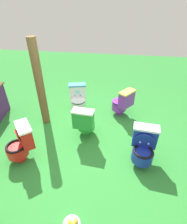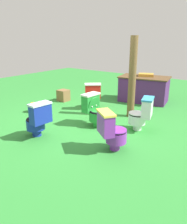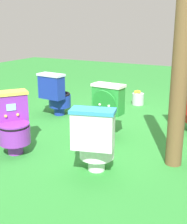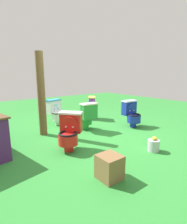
{
  "view_description": "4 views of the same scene",
  "coord_description": "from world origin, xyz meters",
  "px_view_note": "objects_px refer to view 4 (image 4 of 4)",
  "views": [
    {
      "loc": [
        -2.54,
        -0.66,
        2.53
      ],
      "look_at": [
        0.66,
        -0.16,
        0.38
      ],
      "focal_mm": 27.47,
      "sensor_mm": 36.0,
      "label": 1
    },
    {
      "loc": [
        3.09,
        -3.88,
        1.92
      ],
      "look_at": [
        0.56,
        -0.46,
        0.49
      ],
      "focal_mm": 36.16,
      "sensor_mm": 36.0,
      "label": 2
    },
    {
      "loc": [
        3.87,
        1.73,
        1.54
      ],
      "look_at": [
        0.68,
        0.03,
        0.48
      ],
      "focal_mm": 50.15,
      "sensor_mm": 36.0,
      "label": 3
    },
    {
      "loc": [
        -3.37,
        2.66,
        1.45
      ],
      "look_at": [
        0.5,
        -0.45,
        0.38
      ],
      "focal_mm": 28.64,
      "sensor_mm": 36.0,
      "label": 4
    }
  ],
  "objects_px": {
    "toilet_green": "(87,116)",
    "small_crate": "(109,167)",
    "toilet_red": "(69,131)",
    "toilet_purple": "(88,108)",
    "wooden_post": "(41,95)",
    "lemon_bucket": "(154,145)",
    "toilet_white": "(56,112)",
    "toilet_blue": "(132,113)"
  },
  "relations": [
    {
      "from": "toilet_green",
      "to": "lemon_bucket",
      "type": "bearing_deg",
      "value": -79.41
    },
    {
      "from": "toilet_blue",
      "to": "small_crate",
      "type": "relative_size",
      "value": 2.1
    },
    {
      "from": "toilet_blue",
      "to": "toilet_red",
      "type": "bearing_deg",
      "value": 11.93
    },
    {
      "from": "toilet_white",
      "to": "toilet_green",
      "type": "xyz_separation_m",
      "value": [
        -0.96,
        -0.37,
        0.0
      ]
    },
    {
      "from": "toilet_red",
      "to": "toilet_white",
      "type": "bearing_deg",
      "value": -59.91
    },
    {
      "from": "toilet_white",
      "to": "wooden_post",
      "type": "xyz_separation_m",
      "value": [
        -0.6,
        0.67,
        0.6
      ]
    },
    {
      "from": "toilet_green",
      "to": "small_crate",
      "type": "relative_size",
      "value": 2.1
    },
    {
      "from": "toilet_purple",
      "to": "wooden_post",
      "type": "height_order",
      "value": "wooden_post"
    },
    {
      "from": "wooden_post",
      "to": "lemon_bucket",
      "type": "xyz_separation_m",
      "value": [
        -2.23,
        -1.25,
        -0.86
      ]
    },
    {
      "from": "toilet_blue",
      "to": "toilet_green",
      "type": "bearing_deg",
      "value": -19.86
    },
    {
      "from": "toilet_blue",
      "to": "lemon_bucket",
      "type": "relative_size",
      "value": 2.63
    },
    {
      "from": "small_crate",
      "to": "toilet_green",
      "type": "bearing_deg",
      "value": -28.66
    },
    {
      "from": "toilet_blue",
      "to": "toilet_purple",
      "type": "xyz_separation_m",
      "value": [
        1.47,
        0.39,
        -0.0
      ]
    },
    {
      "from": "toilet_blue",
      "to": "toilet_purple",
      "type": "height_order",
      "value": "same"
    },
    {
      "from": "toilet_purple",
      "to": "toilet_white",
      "type": "bearing_deg",
      "value": 125.35
    },
    {
      "from": "toilet_blue",
      "to": "lemon_bucket",
      "type": "bearing_deg",
      "value": 59.58
    },
    {
      "from": "toilet_red",
      "to": "toilet_green",
      "type": "height_order",
      "value": "same"
    },
    {
      "from": "toilet_purple",
      "to": "small_crate",
      "type": "bearing_deg",
      "value": -175.39
    },
    {
      "from": "small_crate",
      "to": "toilet_red",
      "type": "bearing_deg",
      "value": -4.17
    },
    {
      "from": "toilet_red",
      "to": "small_crate",
      "type": "height_order",
      "value": "toilet_red"
    },
    {
      "from": "toilet_green",
      "to": "lemon_bucket",
      "type": "height_order",
      "value": "toilet_green"
    },
    {
      "from": "toilet_blue",
      "to": "toilet_green",
      "type": "relative_size",
      "value": 1.0
    },
    {
      "from": "toilet_white",
      "to": "toilet_purple",
      "type": "relative_size",
      "value": 1.0
    },
    {
      "from": "wooden_post",
      "to": "toilet_white",
      "type": "bearing_deg",
      "value": -48.26
    },
    {
      "from": "toilet_red",
      "to": "small_crate",
      "type": "distance_m",
      "value": 1.23
    },
    {
      "from": "toilet_white",
      "to": "toilet_purple",
      "type": "bearing_deg",
      "value": 162.59
    },
    {
      "from": "toilet_purple",
      "to": "lemon_bucket",
      "type": "xyz_separation_m",
      "value": [
        -2.8,
        0.56,
        -0.25
      ]
    },
    {
      "from": "toilet_green",
      "to": "small_crate",
      "type": "height_order",
      "value": "toilet_green"
    },
    {
      "from": "toilet_blue",
      "to": "toilet_red",
      "type": "distance_m",
      "value": 2.17
    },
    {
      "from": "toilet_red",
      "to": "wooden_post",
      "type": "xyz_separation_m",
      "value": [
        1.16,
        0.04,
        0.6
      ]
    },
    {
      "from": "toilet_purple",
      "to": "small_crate",
      "type": "xyz_separation_m",
      "value": [
        -2.93,
        1.86,
        -0.2
      ]
    },
    {
      "from": "toilet_green",
      "to": "wooden_post",
      "type": "relative_size",
      "value": 0.37
    },
    {
      "from": "lemon_bucket",
      "to": "wooden_post",
      "type": "bearing_deg",
      "value": 29.25
    },
    {
      "from": "toilet_green",
      "to": "toilet_purple",
      "type": "xyz_separation_m",
      "value": [
        0.93,
        -0.76,
        -0.0
      ]
    },
    {
      "from": "toilet_green",
      "to": "small_crate",
      "type": "bearing_deg",
      "value": -114.3
    },
    {
      "from": "toilet_white",
      "to": "lemon_bucket",
      "type": "height_order",
      "value": "toilet_white"
    },
    {
      "from": "toilet_blue",
      "to": "toilet_white",
      "type": "bearing_deg",
      "value": -39.39
    },
    {
      "from": "toilet_red",
      "to": "lemon_bucket",
      "type": "distance_m",
      "value": 1.63
    },
    {
      "from": "small_crate",
      "to": "toilet_white",
      "type": "bearing_deg",
      "value": -13.62
    },
    {
      "from": "toilet_white",
      "to": "small_crate",
      "type": "relative_size",
      "value": 2.1
    },
    {
      "from": "toilet_red",
      "to": "toilet_purple",
      "type": "relative_size",
      "value": 1.0
    },
    {
      "from": "wooden_post",
      "to": "small_crate",
      "type": "height_order",
      "value": "wooden_post"
    }
  ]
}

